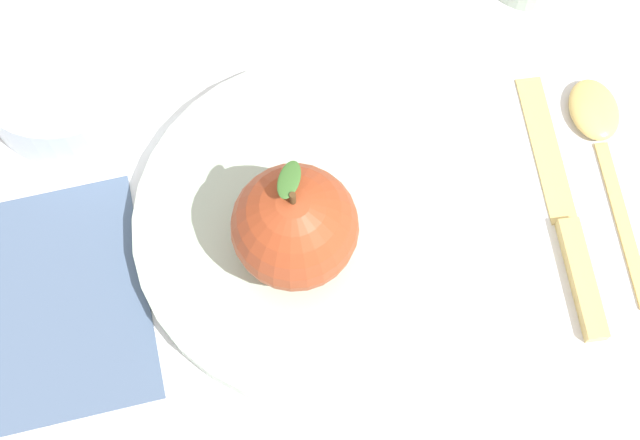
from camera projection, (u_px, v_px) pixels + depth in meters
ground_plane at (335, 225)px, 0.57m from camera, size 2.40×2.40×0.00m
dinner_plate at (320, 226)px, 0.56m from camera, size 0.24×0.24×0.02m
apple at (295, 227)px, 0.51m from camera, size 0.08×0.08×0.09m
side_bowl at (63, 74)px, 0.59m from camera, size 0.12×0.12×0.04m
knife at (567, 225)px, 0.57m from camera, size 0.19×0.03×0.01m
spoon at (600, 133)px, 0.59m from camera, size 0.17×0.04×0.01m
linen_napkin at (38, 305)px, 0.55m from camera, size 0.16×0.14×0.00m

